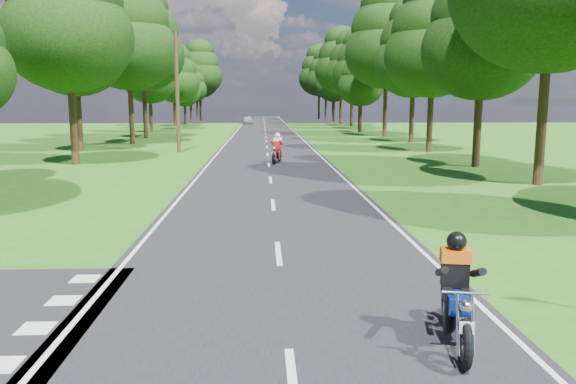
{
  "coord_description": "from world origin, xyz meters",
  "views": [
    {
      "loc": [
        -0.35,
        -10.33,
        3.42
      ],
      "look_at": [
        0.31,
        4.0,
        1.1
      ],
      "focal_mm": 35.0,
      "sensor_mm": 36.0,
      "label": 1
    }
  ],
  "objects": [
    {
      "name": "ground",
      "position": [
        0.0,
        0.0,
        0.0
      ],
      "size": [
        160.0,
        160.0,
        0.0
      ],
      "primitive_type": "plane",
      "color": "#275C15",
      "rests_on": "ground"
    },
    {
      "name": "main_road",
      "position": [
        0.0,
        50.0,
        0.01
      ],
      "size": [
        7.0,
        140.0,
        0.02
      ],
      "primitive_type": "cube",
      "color": "black",
      "rests_on": "ground"
    },
    {
      "name": "treeline",
      "position": [
        1.43,
        60.06,
        8.25
      ],
      "size": [
        40.0,
        115.35,
        14.78
      ],
      "color": "black",
      "rests_on": "ground"
    },
    {
      "name": "distant_car",
      "position": [
        -2.57,
        75.36,
        0.63
      ],
      "size": [
        1.98,
        3.77,
        1.22
      ],
      "primitive_type": "imported",
      "rotation": [
        0.0,
        0.0,
        0.16
      ],
      "color": "silver",
      "rests_on": "main_road"
    },
    {
      "name": "rider_far_red",
      "position": [
        0.47,
        21.0,
        0.85
      ],
      "size": [
        1.08,
        2.09,
        1.66
      ],
      "primitive_type": null,
      "rotation": [
        0.0,
        0.0,
        -0.22
      ],
      "color": "#9A0B11",
      "rests_on": "main_road"
    },
    {
      "name": "road_markings",
      "position": [
        -0.14,
        48.13,
        0.02
      ],
      "size": [
        7.4,
        140.0,
        0.01
      ],
      "color": "silver",
      "rests_on": "main_road"
    },
    {
      "name": "rider_near_blue",
      "position": [
        2.37,
        -2.89,
        0.81
      ],
      "size": [
        0.97,
        1.98,
        1.58
      ],
      "primitive_type": null,
      "rotation": [
        0.0,
        0.0,
        -0.18
      ],
      "color": "navy",
      "rests_on": "main_road"
    },
    {
      "name": "telegraph_pole",
      "position": [
        -6.0,
        28.0,
        4.07
      ],
      "size": [
        1.2,
        0.26,
        8.0
      ],
      "color": "#382616",
      "rests_on": "ground"
    }
  ]
}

